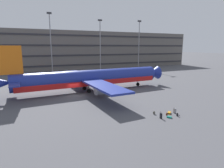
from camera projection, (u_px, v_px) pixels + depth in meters
ground_plane at (75, 96)px, 41.07m from camera, size 600.00×600.00×0.00m
terminal_structure at (47, 50)px, 88.61m from camera, size 150.89×15.11×17.77m
airliner at (90, 79)px, 44.75m from camera, size 40.96×33.15×10.63m
light_mast_center_left at (51, 39)px, 74.88m from camera, size 1.80×0.50×23.60m
light_mast_center_right at (100, 42)px, 83.34m from camera, size 1.80×0.50×22.08m
light_mast_right at (139, 41)px, 91.20m from camera, size 1.80×0.50×22.74m
suitcase_scuffed at (161, 116)px, 27.83m from camera, size 0.28×0.41×1.03m
suitcase_orange at (169, 113)px, 29.90m from camera, size 0.89×0.84×0.27m
suitcase_large at (169, 117)px, 28.12m from camera, size 0.67×0.77×0.21m
suitcase_black at (175, 111)px, 30.07m from camera, size 0.27×0.45×0.95m
backpack_teal at (177, 115)px, 28.80m from camera, size 0.39×0.40×0.55m
backpack_red at (154, 113)px, 29.66m from camera, size 0.42×0.38×0.56m
backpack_upright at (167, 114)px, 29.06m from camera, size 0.24×0.32×0.51m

